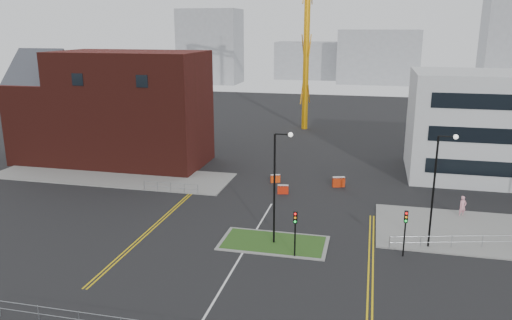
{
  "coord_description": "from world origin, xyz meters",
  "views": [
    {
      "loc": [
        9.04,
        -28.33,
        16.86
      ],
      "look_at": [
        -1.06,
        14.76,
        5.0
      ],
      "focal_mm": 35.0,
      "sensor_mm": 36.0,
      "label": 1
    }
  ],
  "objects": [
    {
      "name": "skyline_c",
      "position": [
        45.0,
        125.0,
        14.0
      ],
      "size": [
        14.0,
        12.0,
        28.0
      ],
      "primitive_type": "cube",
      "color": "gray",
      "rests_on": "ground"
    },
    {
      "name": "streetlamp_island",
      "position": [
        2.22,
        8.0,
        5.41
      ],
      "size": [
        1.46,
        0.36,
        9.18
      ],
      "color": "black",
      "rests_on": "ground"
    },
    {
      "name": "pavement_left",
      "position": [
        -20.0,
        22.0,
        0.06
      ],
      "size": [
        28.0,
        8.0,
        0.12
      ],
      "primitive_type": "cube",
      "color": "slate",
      "rests_on": "ground"
    },
    {
      "name": "yellow_right_a",
      "position": [
        9.5,
        6.0,
        0.01
      ],
      "size": [
        0.12,
        20.0,
        0.01
      ],
      "primitive_type": "cube",
      "color": "gold",
      "rests_on": "ground"
    },
    {
      "name": "traffic_light_right",
      "position": [
        12.0,
        7.98,
        2.57
      ],
      "size": [
        0.28,
        0.33,
        3.65
      ],
      "color": "black",
      "rests_on": "ground"
    },
    {
      "name": "centre_line",
      "position": [
        0.0,
        2.0,
        0.01
      ],
      "size": [
        0.15,
        30.0,
        0.01
      ],
      "primitive_type": "cube",
      "color": "silver",
      "rests_on": "ground"
    },
    {
      "name": "skyline_a",
      "position": [
        -40.0,
        120.0,
        11.0
      ],
      "size": [
        18.0,
        12.0,
        22.0
      ],
      "primitive_type": "cube",
      "color": "gray",
      "rests_on": "ground"
    },
    {
      "name": "railing_left",
      "position": [
        -11.0,
        18.0,
        0.74
      ],
      "size": [
        6.05,
        0.05,
        1.1
      ],
      "color": "gray",
      "rests_on": "ground"
    },
    {
      "name": "grass_island",
      "position": [
        2.0,
        8.0,
        0.06
      ],
      "size": [
        8.0,
        4.0,
        0.12
      ],
      "primitive_type": "cube",
      "color": "#264717",
      "rests_on": "ground"
    },
    {
      "name": "island_kerb",
      "position": [
        2.0,
        8.0,
        0.04
      ],
      "size": [
        8.6,
        4.6,
        0.08
      ],
      "primitive_type": "cube",
      "color": "slate",
      "rests_on": "ground"
    },
    {
      "name": "barrier_right",
      "position": [
        6.0,
        24.0,
        0.61
      ],
      "size": [
        1.4,
        0.84,
        1.12
      ],
      "color": "red",
      "rests_on": "ground"
    },
    {
      "name": "barrier_mid",
      "position": [
        0.53,
        20.33,
        0.51
      ],
      "size": [
        1.17,
        0.58,
        0.94
      ],
      "color": "red",
      "rests_on": "ground"
    },
    {
      "name": "brick_building",
      "position": [
        -22.97,
        28.0,
        6.85
      ],
      "size": [
        24.2,
        10.07,
        14.24
      ],
      "color": "#451611",
      "rests_on": "ground"
    },
    {
      "name": "ground",
      "position": [
        0.0,
        0.0,
        0.0
      ],
      "size": [
        200.0,
        200.0,
        0.0
      ],
      "primitive_type": "plane",
      "color": "black",
      "rests_on": "ground"
    },
    {
      "name": "traffic_light_island",
      "position": [
        4.0,
        5.98,
        2.57
      ],
      "size": [
        0.28,
        0.33,
        3.65
      ],
      "color": "black",
      "rests_on": "ground"
    },
    {
      "name": "yellow_left_a",
      "position": [
        -9.0,
        10.0,
        0.01
      ],
      "size": [
        0.12,
        24.0,
        0.01
      ],
      "primitive_type": "cube",
      "color": "gold",
      "rests_on": "ground"
    },
    {
      "name": "yellow_right_b",
      "position": [
        9.8,
        6.0,
        0.01
      ],
      "size": [
        0.12,
        20.0,
        0.01
      ],
      "primitive_type": "cube",
      "color": "gold",
      "rests_on": "ground"
    },
    {
      "name": "skyline_b",
      "position": [
        10.0,
        130.0,
        8.0
      ],
      "size": [
        24.0,
        12.0,
        16.0
      ],
      "primitive_type": "cube",
      "color": "gray",
      "rests_on": "ground"
    },
    {
      "name": "yellow_left_b",
      "position": [
        -8.7,
        10.0,
        0.01
      ],
      "size": [
        0.12,
        24.0,
        0.01
      ],
      "primitive_type": "cube",
      "color": "gold",
      "rests_on": "ground"
    },
    {
      "name": "skyline_d",
      "position": [
        -8.0,
        140.0,
        6.0
      ],
      "size": [
        30.0,
        12.0,
        12.0
      ],
      "primitive_type": "cube",
      "color": "gray",
      "rests_on": "ground"
    },
    {
      "name": "streetlamp_right_near",
      "position": [
        14.22,
        10.0,
        5.41
      ],
      "size": [
        1.46,
        0.36,
        9.18
      ],
      "color": "black",
      "rests_on": "ground"
    },
    {
      "name": "barrier_left",
      "position": [
        -1.0,
        24.0,
        0.48
      ],
      "size": [
        1.11,
        0.74,
        0.89
      ],
      "color": "#EA410D",
      "rests_on": "ground"
    },
    {
      "name": "pedestrian",
      "position": [
        17.64,
        17.64,
        1.0
      ],
      "size": [
        0.87,
        0.78,
        1.99
      ],
      "primitive_type": "imported",
      "rotation": [
        0.0,
        0.0,
        0.54
      ],
      "color": "pink",
      "rests_on": "ground"
    }
  ]
}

